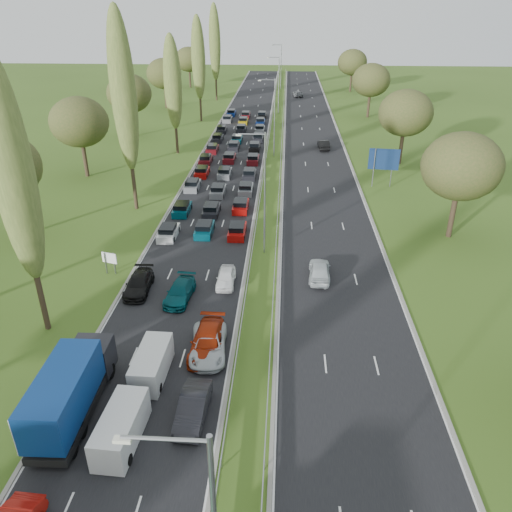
# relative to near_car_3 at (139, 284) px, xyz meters

# --- Properties ---
(ground) EXTENTS (260.00, 260.00, 0.00)m
(ground) POSITION_rel_near_car_3_xyz_m (10.47, 45.14, -0.73)
(ground) COLOR #3A571B
(ground) RESTS_ON ground
(near_carriageway) EXTENTS (10.50, 215.00, 0.04)m
(near_carriageway) POSITION_rel_near_car_3_xyz_m (3.72, 47.64, -0.73)
(near_carriageway) COLOR black
(near_carriageway) RESTS_ON ground
(far_carriageway) EXTENTS (10.50, 215.00, 0.04)m
(far_carriageway) POSITION_rel_near_car_3_xyz_m (17.22, 47.64, -0.73)
(far_carriageway) COLOR black
(far_carriageway) RESTS_ON ground
(central_reservation) EXTENTS (2.36, 215.00, 0.32)m
(central_reservation) POSITION_rel_near_car_3_xyz_m (10.47, 47.64, -0.18)
(central_reservation) COLOR gray
(central_reservation) RESTS_ON ground
(lamp_columns) EXTENTS (0.18, 140.18, 12.00)m
(lamp_columns) POSITION_rel_near_car_3_xyz_m (10.47, 43.14, 5.27)
(lamp_columns) COLOR gray
(lamp_columns) RESTS_ON ground
(poplar_row) EXTENTS (2.80, 127.80, 22.44)m
(poplar_row) POSITION_rel_near_car_3_xyz_m (-5.53, 33.30, 11.66)
(poplar_row) COLOR #2D2116
(poplar_row) RESTS_ON ground
(woodland_left) EXTENTS (8.00, 166.00, 11.10)m
(woodland_left) POSITION_rel_near_car_3_xyz_m (-16.03, 27.76, 6.95)
(woodland_left) COLOR #2D2116
(woodland_left) RESTS_ON ground
(woodland_right) EXTENTS (8.00, 153.00, 11.10)m
(woodland_right) POSITION_rel_near_car_3_xyz_m (29.97, 31.80, 6.95)
(woodland_right) COLOR #2D2116
(woodland_right) RESTS_ON ground
(traffic_queue_fill) EXTENTS (9.13, 67.99, 0.80)m
(traffic_queue_fill) POSITION_rel_near_car_3_xyz_m (3.69, 42.60, -0.29)
(traffic_queue_fill) COLOR silver
(traffic_queue_fill) RESTS_ON ground
(near_car_3) EXTENTS (2.15, 4.95, 1.42)m
(near_car_3) POSITION_rel_near_car_3_xyz_m (0.00, 0.00, 0.00)
(near_car_3) COLOR black
(near_car_3) RESTS_ON near_carriageway
(near_car_7) EXTENTS (2.34, 4.92, 1.38)m
(near_car_7) POSITION_rel_near_car_3_xyz_m (3.79, -1.07, -0.02)
(near_car_7) COLOR #04414A
(near_car_7) RESTS_ON near_carriageway
(near_car_9) EXTENTS (1.79, 4.66, 1.52)m
(near_car_9) POSITION_rel_near_car_3_xyz_m (7.20, -14.36, 0.05)
(near_car_9) COLOR black
(near_car_9) RESTS_ON near_carriageway
(near_car_10) EXTENTS (2.88, 5.49, 1.48)m
(near_car_10) POSITION_rel_near_car_3_xyz_m (7.24, -8.17, 0.03)
(near_car_10) COLOR #B5BCBF
(near_car_10) RESTS_ON near_carriageway
(near_car_11) EXTENTS (2.36, 5.51, 1.58)m
(near_car_11) POSITION_rel_near_car_3_xyz_m (7.12, -7.88, 0.08)
(near_car_11) COLOR #992409
(near_car_11) RESTS_ON near_carriageway
(near_car_12) EXTENTS (1.63, 3.96, 1.34)m
(near_car_12) POSITION_rel_near_car_3_xyz_m (7.36, 1.61, -0.04)
(near_car_12) COLOR white
(near_car_12) RESTS_ON near_carriageway
(far_car_0) EXTENTS (2.10, 4.78, 1.60)m
(far_car_0) POSITION_rel_near_car_3_xyz_m (15.67, 3.18, 0.09)
(far_car_0) COLOR silver
(far_car_0) RESTS_ON far_carriageway
(far_car_1) EXTENTS (1.94, 4.74, 1.53)m
(far_car_1) POSITION_rel_near_car_3_xyz_m (18.77, 47.92, 0.06)
(far_car_1) COLOR black
(far_car_1) RESTS_ON far_carriageway
(far_car_2) EXTENTS (2.71, 5.28, 1.43)m
(far_car_2) POSITION_rel_near_car_3_xyz_m (15.22, 100.85, 0.00)
(far_car_2) COLOR slate
(far_car_2) RESTS_ON far_carriageway
(blue_lorry) EXTENTS (2.49, 8.95, 3.78)m
(blue_lorry) POSITION_rel_near_car_3_xyz_m (0.02, -14.48, 1.24)
(blue_lorry) COLOR black
(blue_lorry) RESTS_ON near_carriageway
(white_van_front) EXTENTS (1.92, 4.89, 1.97)m
(white_van_front) POSITION_rel_near_car_3_xyz_m (3.49, -16.19, 0.28)
(white_van_front) COLOR silver
(white_van_front) RESTS_ON near_carriageway
(white_van_rear) EXTENTS (1.87, 4.76, 1.91)m
(white_van_rear) POSITION_rel_near_car_3_xyz_m (3.85, -10.56, 0.25)
(white_van_rear) COLOR silver
(white_van_rear) RESTS_ON near_carriageway
(info_sign) EXTENTS (1.47, 0.51, 2.10)m
(info_sign) POSITION_rel_near_car_3_xyz_m (-3.43, 2.95, 0.64)
(info_sign) COLOR gray
(info_sign) RESTS_ON ground
(direction_sign) EXTENTS (3.98, 0.58, 5.20)m
(direction_sign) POSITION_rel_near_car_3_xyz_m (25.37, 28.98, 2.84)
(direction_sign) COLOR gray
(direction_sign) RESTS_ON ground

